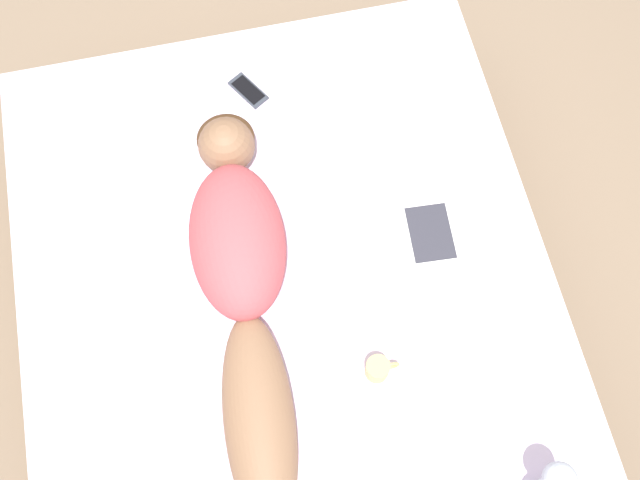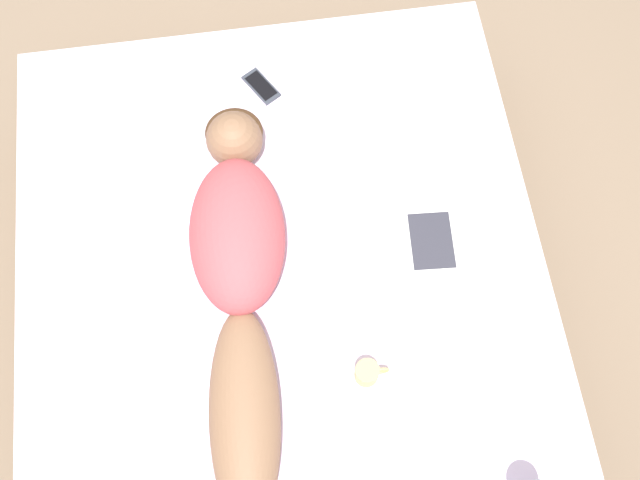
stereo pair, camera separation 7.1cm
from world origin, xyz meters
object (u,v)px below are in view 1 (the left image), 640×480
cell_phone (248,91)px  person (242,277)px  open_magazine (400,237)px  coffee_mug (378,369)px

cell_phone → person: bearing=-132.7°
person → cell_phone: 0.77m
open_magazine → coffee_mug: 0.47m
person → cell_phone: size_ratio=8.34×
person → open_magazine: (0.55, 0.06, -0.10)m
person → open_magazine: size_ratio=3.05×
open_magazine → coffee_mug: bearing=-109.5°
coffee_mug → cell_phone: size_ratio=0.65×
person → cell_phone: person is taller
open_magazine → coffee_mug: coffee_mug is taller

